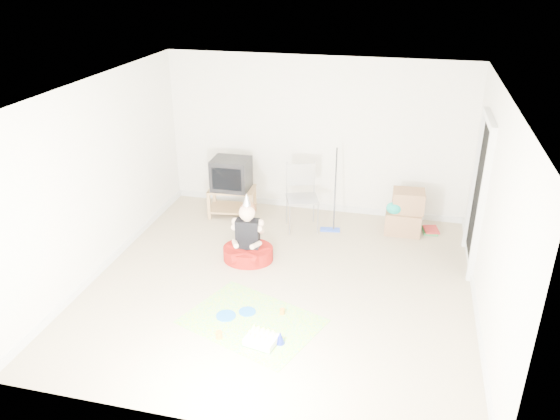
% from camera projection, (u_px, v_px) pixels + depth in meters
% --- Properties ---
extents(ground, '(5.00, 5.00, 0.00)m').
position_uv_depth(ground, '(280.00, 284.00, 7.29)').
color(ground, tan).
rests_on(ground, ground).
extents(doorway_recess, '(0.02, 0.90, 2.05)m').
position_uv_depth(doorway_recess, '(479.00, 196.00, 7.38)').
color(doorway_recess, black).
rests_on(doorway_recess, ground).
extents(tv_stand, '(0.82, 0.57, 0.48)m').
position_uv_depth(tv_stand, '(232.00, 199.00, 9.14)').
color(tv_stand, '#A27849').
rests_on(tv_stand, ground).
extents(crt_tv, '(0.61, 0.51, 0.52)m').
position_uv_depth(crt_tv, '(231.00, 174.00, 8.95)').
color(crt_tv, black).
rests_on(crt_tv, tv_stand).
extents(folding_chair, '(0.61, 0.59, 1.07)m').
position_uv_depth(folding_chair, '(302.00, 199.00, 8.57)').
color(folding_chair, '#9C9CA1').
rests_on(folding_chair, ground).
extents(cardboard_boxes, '(0.58, 0.45, 0.70)m').
position_uv_depth(cardboard_boxes, '(405.00, 213.00, 8.53)').
color(cardboard_boxes, '#926846').
rests_on(cardboard_boxes, ground).
extents(floor_mop, '(0.33, 0.42, 1.27)m').
position_uv_depth(floor_mop, '(331.00, 216.00, 8.60)').
color(floor_mop, blue).
rests_on(floor_mop, ground).
extents(book_pile, '(0.27, 0.32, 0.06)m').
position_uv_depth(book_pile, '(431.00, 230.00, 8.66)').
color(book_pile, '#2A7E3F').
rests_on(book_pile, ground).
extents(seated_woman, '(0.78, 0.78, 1.04)m').
position_uv_depth(seated_woman, '(248.00, 246.00, 7.79)').
color(seated_woman, maroon).
rests_on(seated_woman, ground).
extents(party_mat, '(1.83, 1.59, 0.01)m').
position_uv_depth(party_mat, '(252.00, 321.00, 6.53)').
color(party_mat, '#FC358C').
rests_on(party_mat, ground).
extents(birthday_cake, '(0.39, 0.33, 0.16)m').
position_uv_depth(birthday_cake, '(261.00, 340.00, 6.14)').
color(birthday_cake, white).
rests_on(birthday_cake, party_mat).
extents(blue_plate_near, '(0.28, 0.28, 0.01)m').
position_uv_depth(blue_plate_near, '(247.00, 312.00, 6.70)').
color(blue_plate_near, blue).
rests_on(blue_plate_near, party_mat).
extents(blue_plate_far, '(0.34, 0.34, 0.01)m').
position_uv_depth(blue_plate_far, '(226.00, 316.00, 6.62)').
color(blue_plate_far, blue).
rests_on(blue_plate_far, party_mat).
extents(orange_cup_near, '(0.06, 0.06, 0.07)m').
position_uv_depth(orange_cup_near, '(282.00, 311.00, 6.65)').
color(orange_cup_near, orange).
rests_on(orange_cup_near, party_mat).
extents(orange_cup_far, '(0.07, 0.07, 0.08)m').
position_uv_depth(orange_cup_far, '(219.00, 335.00, 6.23)').
color(orange_cup_far, orange).
rests_on(orange_cup_far, party_mat).
extents(blue_party_hat, '(0.15, 0.15, 0.16)m').
position_uv_depth(blue_party_hat, '(280.00, 338.00, 6.13)').
color(blue_party_hat, '#1B29BD').
rests_on(blue_party_hat, party_mat).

